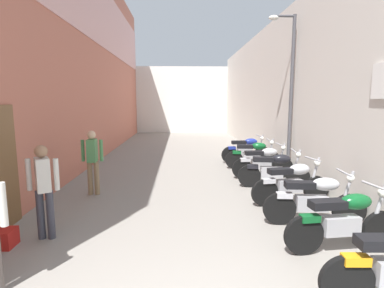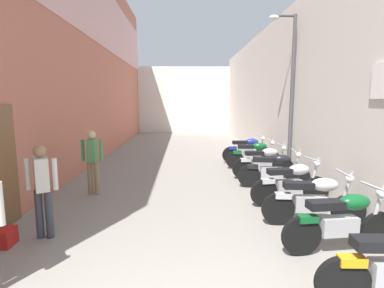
{
  "view_description": "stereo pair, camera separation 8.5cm",
  "coord_description": "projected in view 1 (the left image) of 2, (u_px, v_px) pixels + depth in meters",
  "views": [
    {
      "loc": [
        -0.12,
        -1.66,
        2.26
      ],
      "look_at": [
        0.2,
        6.33,
        1.1
      ],
      "focal_mm": 27.62,
      "sensor_mm": 36.0,
      "label": 1
    },
    {
      "loc": [
        -0.04,
        -1.66,
        2.26
      ],
      "look_at": [
        0.2,
        6.33,
        1.1
      ],
      "focal_mm": 27.62,
      "sensor_mm": 36.0,
      "label": 2
    }
  ],
  "objects": [
    {
      "name": "ground_plane",
      "position": [
        184.0,
        170.0,
        9.8
      ],
      "size": [
        35.83,
        35.83,
        0.0
      ],
      "primitive_type": "plane",
      "color": "gray"
    },
    {
      "name": "pedestrian_further_down",
      "position": [
        92.0,
        158.0,
        7.11
      ],
      "size": [
        0.52,
        0.36,
        1.57
      ],
      "color": "#8C7251",
      "rests_on": "ground"
    },
    {
      "name": "motorcycle_fifth",
      "position": [
        274.0,
        169.0,
        7.71
      ],
      "size": [
        1.84,
        0.58,
        1.04
      ],
      "color": "black",
      "rests_on": "ground"
    },
    {
      "name": "building_far_end",
      "position": [
        182.0,
        100.0,
        22.23
      ],
      "size": [
        9.53,
        2.0,
        4.72
      ],
      "primitive_type": "cube",
      "color": "silver",
      "rests_on": "ground"
    },
    {
      "name": "motorcycle_eighth",
      "position": [
        246.0,
        149.0,
        10.96
      ],
      "size": [
        1.85,
        0.58,
        1.04
      ],
      "color": "black",
      "rests_on": "ground"
    },
    {
      "name": "motorcycle_seventh",
      "position": [
        253.0,
        154.0,
        9.89
      ],
      "size": [
        1.85,
        0.58,
        1.04
      ],
      "color": "black",
      "rests_on": "ground"
    },
    {
      "name": "motorcycle_sixth",
      "position": [
        263.0,
        161.0,
        8.71
      ],
      "size": [
        1.85,
        0.58,
        1.04
      ],
      "color": "black",
      "rests_on": "ground"
    },
    {
      "name": "motorcycle_fourth",
      "position": [
        292.0,
        182.0,
        6.49
      ],
      "size": [
        1.84,
        0.58,
        1.04
      ],
      "color": "black",
      "rests_on": "ground"
    },
    {
      "name": "pedestrian_mid_alley",
      "position": [
        43.0,
        185.0,
        4.78
      ],
      "size": [
        0.52,
        0.39,
        1.57
      ],
      "color": "#383842",
      "rests_on": "ground"
    },
    {
      "name": "street_lamp",
      "position": [
        288.0,
        85.0,
        8.56
      ],
      "size": [
        0.79,
        0.18,
        4.68
      ],
      "color": "#47474C",
      "rests_on": "ground"
    },
    {
      "name": "motorcycle_third",
      "position": [
        315.0,
        199.0,
        5.37
      ],
      "size": [
        1.85,
        0.58,
        1.04
      ],
      "color": "black",
      "rests_on": "ground"
    },
    {
      "name": "plastic_crate",
      "position": [
        0.0,
        238.0,
        4.6
      ],
      "size": [
        0.44,
        0.32,
        0.28
      ],
      "primitive_type": "cube",
      "color": "red",
      "rests_on": "ground"
    },
    {
      "name": "building_left",
      "position": [
        91.0,
        54.0,
        11.03
      ],
      "size": [
        0.45,
        19.83,
        7.93
      ],
      "color": "#B76651",
      "rests_on": "ground"
    },
    {
      "name": "motorcycle_second",
      "position": [
        344.0,
        220.0,
        4.41
      ],
      "size": [
        1.85,
        0.58,
        1.04
      ],
      "color": "black",
      "rests_on": "ground"
    },
    {
      "name": "building_right",
      "position": [
        272.0,
        93.0,
        11.54
      ],
      "size": [
        0.45,
        19.83,
        5.18
      ],
      "color": "beige",
      "rests_on": "ground"
    }
  ]
}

